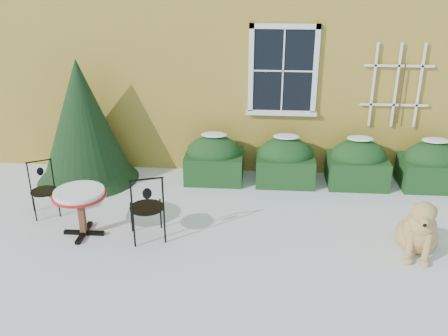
# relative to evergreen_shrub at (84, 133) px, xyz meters

# --- Properties ---
(ground) EXTENTS (80.00, 80.00, 0.00)m
(ground) POSITION_rel_evergreen_shrub_xyz_m (2.65, -2.38, -0.91)
(ground) COLOR white
(ground) RESTS_ON ground
(hedge_row) EXTENTS (4.95, 0.80, 0.91)m
(hedge_row) POSITION_rel_evergreen_shrub_xyz_m (4.30, 0.17, -0.51)
(hedge_row) COLOR #133314
(hedge_row) RESTS_ON ground
(evergreen_shrub) EXTENTS (1.86, 1.86, 2.25)m
(evergreen_shrub) POSITION_rel_evergreen_shrub_xyz_m (0.00, 0.00, 0.00)
(evergreen_shrub) COLOR black
(evergreen_shrub) RESTS_ON ground
(bistro_table) EXTENTS (0.79, 0.79, 0.73)m
(bistro_table) POSITION_rel_evergreen_shrub_xyz_m (0.58, -1.98, -0.30)
(bistro_table) COLOR black
(bistro_table) RESTS_ON ground
(patio_chair_near) EXTENTS (0.59, 0.59, 1.05)m
(patio_chair_near) POSITION_rel_evergreen_shrub_xyz_m (1.58, -2.02, -0.38)
(patio_chair_near) COLOR black
(patio_chair_near) RESTS_ON ground
(patio_chair_far) EXTENTS (0.52, 0.52, 0.87)m
(patio_chair_far) POSITION_rel_evergreen_shrub_xyz_m (-0.25, -1.36, -0.47)
(patio_chair_far) COLOR black
(patio_chair_far) RESTS_ON ground
(dog) EXTENTS (0.71, 0.99, 0.93)m
(dog) POSITION_rel_evergreen_shrub_xyz_m (5.41, -2.13, -0.53)
(dog) COLOR tan
(dog) RESTS_ON ground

